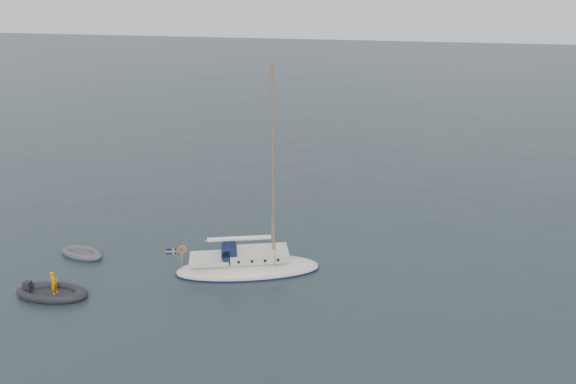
# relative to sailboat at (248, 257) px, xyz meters

# --- Properties ---
(ground) EXTENTS (300.00, 300.00, 0.00)m
(ground) POSITION_rel_sailboat_xyz_m (1.41, 2.35, -0.90)
(ground) COLOR black
(ground) RESTS_ON ground
(sailboat) EXTENTS (8.36, 2.51, 11.90)m
(sailboat) POSITION_rel_sailboat_xyz_m (0.00, 0.00, 0.00)
(sailboat) COLOR beige
(sailboat) RESTS_ON ground
(dinghy) EXTENTS (2.88, 1.30, 0.41)m
(dinghy) POSITION_rel_sailboat_xyz_m (-10.07, -0.56, -0.72)
(dinghy) COLOR #46464B
(dinghy) RESTS_ON ground
(rib) EXTENTS (3.83, 1.74, 1.43)m
(rib) POSITION_rel_sailboat_xyz_m (-8.87, -5.00, -0.67)
(rib) COLOR black
(rib) RESTS_ON ground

